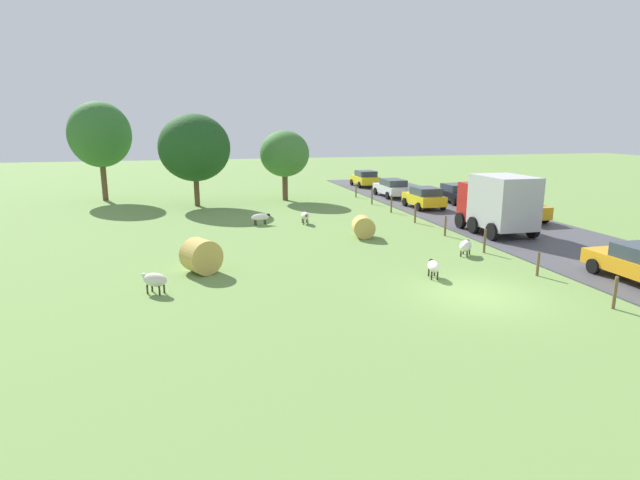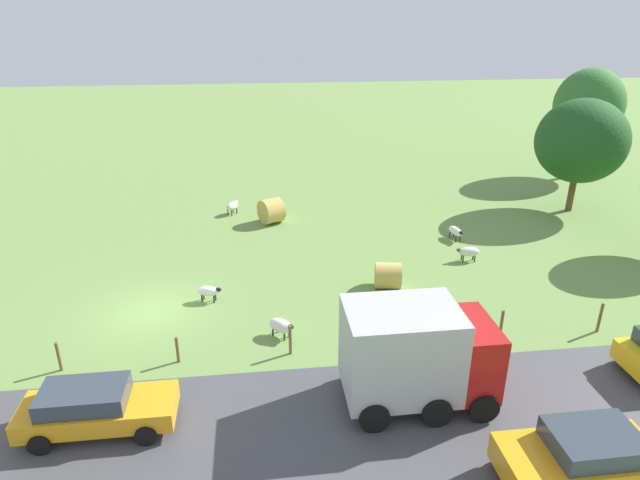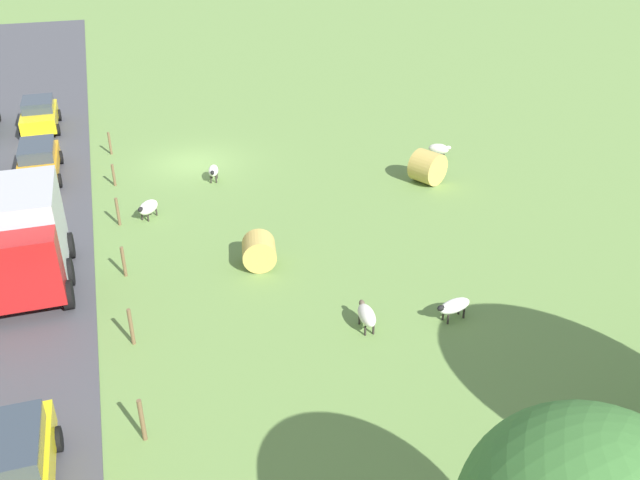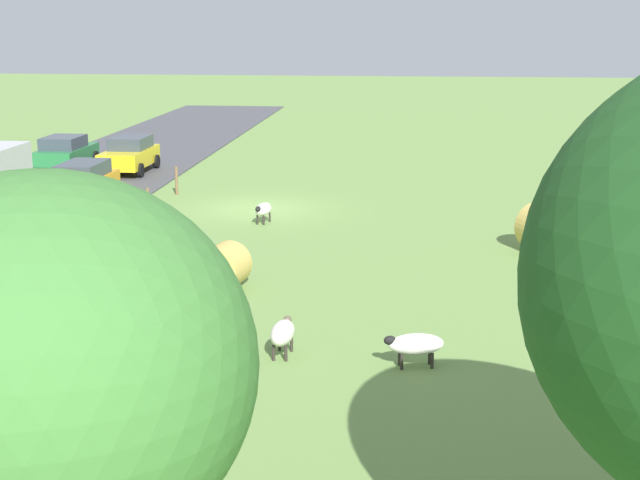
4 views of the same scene
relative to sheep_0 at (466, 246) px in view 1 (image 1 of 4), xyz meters
name	(u,v)px [view 1 (image 1 of 4)]	position (x,y,z in m)	size (l,w,h in m)	color
ground_plane	(477,295)	(-2.59, -5.45, -0.49)	(160.00, 160.00, 0.00)	#6B8E47
sheep_0	(466,246)	(0.00, 0.00, 0.00)	(1.10, 1.14, 0.76)	white
sheep_1	(260,217)	(-8.67, 10.29, 0.01)	(1.31, 0.68, 0.73)	white
sheep_2	(433,266)	(-3.22, -3.00, 0.01)	(0.66, 1.14, 0.72)	white
sheep_3	(155,280)	(-14.40, -2.26, 0.05)	(1.12, 0.99, 0.81)	silver
sheep_4	(305,216)	(-5.82, 9.94, 0.03)	(0.55, 1.23, 0.77)	silver
hay_bale_0	(363,227)	(-3.51, 5.15, 0.12)	(1.22, 1.22, 1.18)	tan
hay_bale_1	(201,256)	(-12.60, 0.14, 0.26)	(1.50, 1.50, 1.18)	tan
tree_0	(285,154)	(-5.14, 20.67, 3.38)	(4.10, 4.10, 5.80)	brown
tree_1	(100,135)	(-19.88, 24.20, 4.95)	(5.01, 5.01, 8.13)	brown
tree_2	(194,148)	(-12.43, 19.29, 4.03)	(5.46, 5.46, 7.10)	brown
fence_post_0	(615,293)	(1.21, -7.94, 0.09)	(0.12, 0.12, 1.16)	brown
fence_post_1	(538,264)	(1.21, -3.83, 0.03)	(0.12, 0.12, 1.04)	brown
fence_post_2	(485,241)	(1.21, 0.28, 0.12)	(0.12, 0.12, 1.21)	brown
fence_post_3	(445,226)	(1.21, 4.39, 0.10)	(0.12, 0.12, 1.17)	brown
fence_post_4	(415,213)	(1.21, 8.51, 0.15)	(0.12, 0.12, 1.27)	brown
fence_post_5	(391,204)	(1.21, 12.62, 0.16)	(0.12, 0.12, 1.29)	brown
fence_post_6	(372,196)	(1.21, 16.73, 0.14)	(0.12, 0.12, 1.26)	brown
fence_post_7	(356,190)	(1.21, 20.84, 0.13)	(0.12, 0.12, 1.23)	brown
truck_0	(498,203)	(4.33, 4.08, 1.38)	(2.84, 4.76, 3.40)	#B21919
car_0	(424,197)	(4.24, 13.55, 0.40)	(2.17, 3.86, 1.60)	yellow
car_3	(392,187)	(4.25, 20.02, 0.39)	(2.09, 4.54, 1.56)	silver
car_4	(365,178)	(4.45, 27.77, 0.41)	(2.20, 3.87, 1.62)	yellow
car_5	(457,193)	(7.98, 15.42, 0.35)	(2.11, 3.88, 1.49)	black
car_8	(519,207)	(8.23, 7.55, 0.44)	(2.14, 4.20, 1.68)	orange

